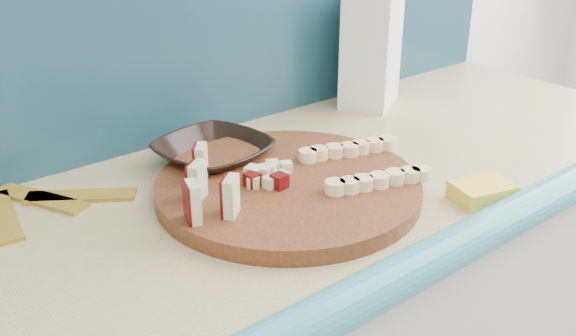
{
  "coord_description": "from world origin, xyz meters",
  "views": [
    {
      "loc": [
        -0.24,
        0.76,
        1.38
      ],
      "look_at": [
        0.33,
        1.47,
        0.96
      ],
      "focal_mm": 40.0,
      "sensor_mm": 36.0,
      "label": 1
    }
  ],
  "objects": [
    {
      "name": "brown_bowl",
      "position": [
        0.3,
        1.63,
        0.93
      ],
      "size": [
        0.22,
        0.22,
        0.05
      ],
      "primitive_type": "imported",
      "rotation": [
        0.0,
        0.0,
        0.21
      ],
      "color": "black",
      "rests_on": "kitchen_counter"
    },
    {
      "name": "backsplash",
      "position": [
        0.1,
        1.79,
        1.16
      ],
      "size": [
        2.2,
        0.02,
        0.5
      ],
      "primitive_type": "cube",
      "color": "teal",
      "rests_on": "kitchen_counter"
    },
    {
      "name": "banana_peel",
      "position": [
        0.01,
        1.68,
        0.91
      ],
      "size": [
        0.23,
        0.19,
        0.01
      ],
      "rotation": [
        0.0,
        0.0,
        0.28
      ],
      "color": "#B29022",
      "rests_on": "kitchen_counter"
    },
    {
      "name": "apple_chunks",
      "position": [
        0.3,
        1.48,
        0.95
      ],
      "size": [
        0.06,
        0.06,
        0.02
      ],
      "color": "beige",
      "rests_on": "cutting_board"
    },
    {
      "name": "cutting_board",
      "position": [
        0.33,
        1.47,
        0.92
      ],
      "size": [
        0.54,
        0.54,
        0.03
      ],
      "primitive_type": "cylinder",
      "rotation": [
        0.0,
        0.0,
        -0.37
      ],
      "color": "#421D0E",
      "rests_on": "kitchen_counter"
    },
    {
      "name": "banana_slices",
      "position": [
        0.45,
        1.42,
        0.95
      ],
      "size": [
        0.22,
        0.2,
        0.02
      ],
      "color": "#F9DD98",
      "rests_on": "cutting_board"
    },
    {
      "name": "sponge",
      "position": [
        0.55,
        1.26,
        0.92
      ],
      "size": [
        0.11,
        0.09,
        0.03
      ],
      "primitive_type": "cube",
      "rotation": [
        0.0,
        0.0,
        -0.27
      ],
      "color": "yellow",
      "rests_on": "kitchen_counter"
    },
    {
      "name": "flour_bag",
      "position": [
        0.75,
        1.7,
        1.03
      ],
      "size": [
        0.17,
        0.16,
        0.24
      ],
      "primitive_type": "cube",
      "rotation": [
        0.0,
        0.0,
        0.52
      ],
      "color": "white",
      "rests_on": "kitchen_counter"
    },
    {
      "name": "apple_wedges",
      "position": [
        0.19,
        1.48,
        0.97
      ],
      "size": [
        0.11,
        0.16,
        0.06
      ],
      "color": "beige",
      "rests_on": "cutting_board"
    }
  ]
}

